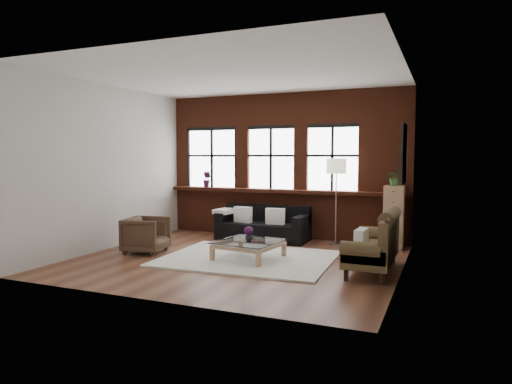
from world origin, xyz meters
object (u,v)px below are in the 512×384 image
at_px(vintage_settee, 372,242).
at_px(floor_lamp, 336,198).
at_px(vase, 249,237).
at_px(drawer_chest, 394,217).
at_px(dark_sofa, 263,224).
at_px(coffee_table, 249,250).
at_px(armchair, 146,235).

distance_m(vintage_settee, floor_lamp, 2.22).
relative_size(vase, drawer_chest, 0.12).
bearing_deg(dark_sofa, drawer_chest, 3.68).
xyz_separation_m(vintage_settee, floor_lamp, (-1.02, 1.91, 0.50)).
bearing_deg(dark_sofa, vase, -75.36).
xyz_separation_m(vase, floor_lamp, (1.09, 1.96, 0.55)).
bearing_deg(coffee_table, armchair, -174.39).
bearing_deg(vase, vintage_settee, 1.23).
bearing_deg(coffee_table, floor_lamp, 60.95).
bearing_deg(vintage_settee, floor_lamp, 117.98).
xyz_separation_m(vase, drawer_chest, (2.23, 2.03, 0.21)).
distance_m(dark_sofa, drawer_chest, 2.73).
distance_m(coffee_table, floor_lamp, 2.38).
relative_size(vintage_settee, floor_lamp, 0.90).
relative_size(armchair, coffee_table, 0.72).
relative_size(dark_sofa, coffee_table, 1.90).
bearing_deg(armchair, floor_lamp, -65.42).
distance_m(coffee_table, vase, 0.24).
bearing_deg(armchair, coffee_table, -94.58).
height_order(vintage_settee, coffee_table, vintage_settee).
xyz_separation_m(armchair, coffee_table, (2.02, 0.20, -0.17)).
distance_m(dark_sofa, vintage_settee, 3.16).
xyz_separation_m(vintage_settee, coffee_table, (-2.10, -0.05, -0.29)).
height_order(vintage_settee, drawer_chest, drawer_chest).
xyz_separation_m(vintage_settee, vase, (-2.10, -0.05, -0.05)).
bearing_deg(drawer_chest, armchair, -152.33).
relative_size(dark_sofa, floor_lamp, 1.03).
height_order(armchair, coffee_table, armchair).
relative_size(dark_sofa, drawer_chest, 1.59).
bearing_deg(vintage_settee, vase, -178.77).
bearing_deg(floor_lamp, drawer_chest, 3.58).
xyz_separation_m(coffee_table, vase, (0.00, -0.00, 0.24)).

